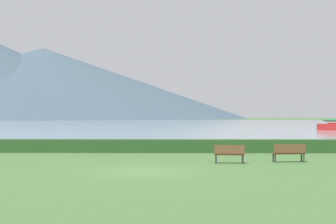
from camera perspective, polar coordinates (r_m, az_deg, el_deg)
The scene contains 6 objects.
ground_plane at distance 21.17m, azimuth -2.99°, elevation -7.06°, with size 1000.00×1000.00×0.00m, color #477038.
harbor_water at distance 158.00m, azimuth 0.50°, elevation -1.33°, with size 320.00×246.00×0.00m, color #8C9EA3.
hedge_line at distance 32.07m, azimuth -1.60°, elevation -4.04°, with size 80.00×1.20×0.85m, color #284C23.
park_bench_near_path at distance 24.81m, azimuth 7.28°, elevation -4.86°, with size 1.54×0.55×0.95m.
park_bench_under_tree at distance 26.02m, azimuth 14.13°, elevation -4.63°, with size 1.74×0.65×0.95m.
distant_hill_west_ridge at distance 429.09m, azimuth -14.60°, elevation 3.31°, with size 350.39×350.39×60.91m, color #425666.
Camera 1 is at (1.47, -20.97, 2.44)m, focal length 51.45 mm.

